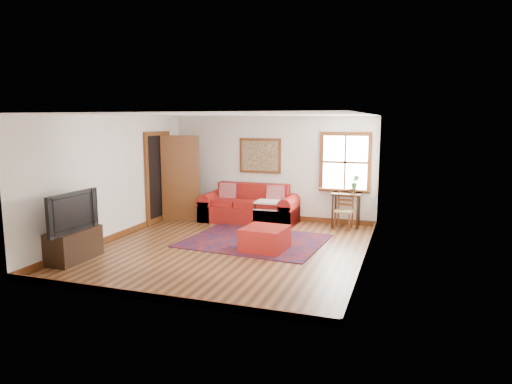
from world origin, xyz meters
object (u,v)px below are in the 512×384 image
(red_leather_sofa, at_px, (250,209))
(red_ottoman, at_px, (265,239))
(side_table, at_px, (346,198))
(media_cabinet, at_px, (74,245))
(ladder_back_chair, at_px, (344,209))

(red_leather_sofa, distance_m, red_ottoman, 2.49)
(red_leather_sofa, bearing_deg, side_table, 5.16)
(side_table, bearing_deg, media_cabinet, -135.07)
(media_cabinet, bearing_deg, side_table, 44.93)
(red_ottoman, bearing_deg, media_cabinet, -146.14)
(side_table, xyz_separation_m, ladder_back_chair, (-0.01, -0.21, -0.22))
(side_table, relative_size, media_cabinet, 0.78)
(red_ottoman, relative_size, side_table, 0.99)
(ladder_back_chair, distance_m, media_cabinet, 5.63)
(red_ottoman, bearing_deg, red_leather_sofa, 120.53)
(ladder_back_chair, bearing_deg, media_cabinet, -136.55)
(side_table, relative_size, ladder_back_chair, 0.96)
(red_leather_sofa, distance_m, media_cabinet, 4.29)
(media_cabinet, bearing_deg, red_leather_sofa, 64.58)
(red_ottoman, distance_m, ladder_back_chair, 2.52)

